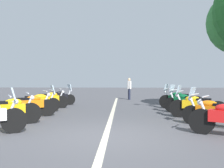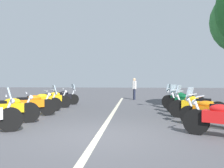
# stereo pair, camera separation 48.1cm
# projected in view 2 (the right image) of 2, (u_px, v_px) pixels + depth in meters

# --- Properties ---
(ground_plane) EXTENTS (80.00, 80.00, 0.00)m
(ground_plane) POSITION_uv_depth(u_px,v_px,m) (98.00, 136.00, 6.10)
(ground_plane) COLOR #4C4C51
(lane_centre_stripe) EXTENTS (17.28, 0.16, 0.01)m
(lane_centre_stripe) POSITION_uv_depth(u_px,v_px,m) (113.00, 113.00, 10.43)
(lane_centre_stripe) COLOR beige
(lane_centre_stripe) RESTS_ON ground_plane
(motorcycle_left_row_1) EXTENTS (1.09, 1.92, 1.02)m
(motorcycle_left_row_1) POSITION_uv_depth(u_px,v_px,m) (7.00, 109.00, 7.81)
(motorcycle_left_row_1) COLOR black
(motorcycle_left_row_1) RESTS_ON ground_plane
(motorcycle_left_row_2) EXTENTS (1.20, 1.86, 1.01)m
(motorcycle_left_row_2) POSITION_uv_depth(u_px,v_px,m) (30.00, 105.00, 9.39)
(motorcycle_left_row_2) COLOR black
(motorcycle_left_row_2) RESTS_ON ground_plane
(motorcycle_left_row_3) EXTENTS (1.20, 1.87, 1.20)m
(motorcycle_left_row_3) POSITION_uv_depth(u_px,v_px,m) (39.00, 102.00, 10.75)
(motorcycle_left_row_3) COLOR black
(motorcycle_left_row_3) RESTS_ON ground_plane
(motorcycle_left_row_4) EXTENTS (0.98, 1.88, 1.00)m
(motorcycle_left_row_4) POSITION_uv_depth(u_px,v_px,m) (52.00, 99.00, 12.23)
(motorcycle_left_row_4) COLOR black
(motorcycle_left_row_4) RESTS_ON ground_plane
(motorcycle_left_row_5) EXTENTS (1.36, 1.80, 1.19)m
(motorcycle_left_row_5) POSITION_uv_depth(u_px,v_px,m) (62.00, 97.00, 13.66)
(motorcycle_left_row_5) COLOR black
(motorcycle_left_row_5) RESTS_ON ground_plane
(motorcycle_right_row_1) EXTENTS (1.33, 1.71, 1.19)m
(motorcycle_right_row_1) POSITION_uv_depth(u_px,v_px,m) (211.00, 112.00, 7.24)
(motorcycle_right_row_1) COLOR black
(motorcycle_right_row_1) RESTS_ON ground_plane
(motorcycle_right_row_2) EXTENTS (1.10, 1.91, 1.23)m
(motorcycle_right_row_2) POSITION_uv_depth(u_px,v_px,m) (196.00, 106.00, 8.78)
(motorcycle_right_row_2) COLOR black
(motorcycle_right_row_2) RESTS_ON ground_plane
(motorcycle_right_row_3) EXTENTS (1.37, 1.70, 1.22)m
(motorcycle_right_row_3) POSITION_uv_depth(u_px,v_px,m) (187.00, 103.00, 10.05)
(motorcycle_right_row_3) COLOR black
(motorcycle_right_row_3) RESTS_ON ground_plane
(motorcycle_right_row_4) EXTENTS (1.34, 1.92, 1.23)m
(motorcycle_right_row_4) POSITION_uv_depth(u_px,v_px,m) (183.00, 100.00, 11.57)
(motorcycle_right_row_4) COLOR black
(motorcycle_right_row_4) RESTS_ON ground_plane
(bystander_1) EXTENTS (0.52, 0.32, 1.57)m
(bystander_1) POSITION_uv_depth(u_px,v_px,m) (134.00, 87.00, 17.53)
(bystander_1) COLOR #1E2338
(bystander_1) RESTS_ON ground_plane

